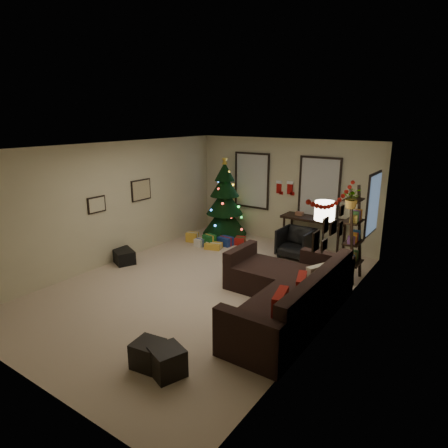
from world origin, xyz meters
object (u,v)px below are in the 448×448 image
at_px(sofa, 286,295).
at_px(bookshelf, 354,236).
at_px(christmas_tree, 225,204).
at_px(desk_chair, 296,243).
at_px(desk, 314,222).

height_order(sofa, bookshelf, bookshelf).
bearing_deg(bookshelf, christmas_tree, 165.97).
xyz_separation_m(christmas_tree, bookshelf, (3.77, -0.94, -0.00)).
height_order(desk_chair, bookshelf, bookshelf).
relative_size(sofa, desk_chair, 4.39).
relative_size(desk, bookshelf, 0.82).
relative_size(christmas_tree, desk_chair, 3.19).
bearing_deg(sofa, desk_chair, 111.25).
relative_size(sofa, bookshelf, 1.61).
distance_m(desk, bookshelf, 1.83).
distance_m(desk, desk_chair, 0.78).
relative_size(christmas_tree, bookshelf, 1.17).
bearing_deg(bookshelf, desk, 137.14).
bearing_deg(sofa, desk, 104.50).
xyz_separation_m(desk_chair, bookshelf, (1.50, -0.59, 0.57)).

